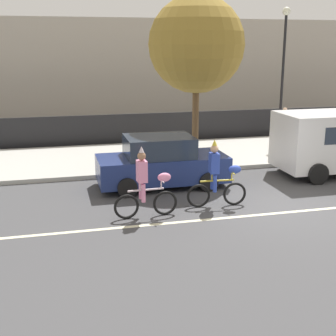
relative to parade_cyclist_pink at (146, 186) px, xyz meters
name	(u,v)px	position (x,y,z in m)	size (l,w,h in m)	color
ground_plane	(280,206)	(3.82, -0.09, -0.84)	(80.00, 80.00, 0.00)	#424244
road_centre_line	(288,212)	(3.82, -0.59, -0.84)	(36.00, 0.14, 0.01)	beige
sidewalk_curb	(207,153)	(3.82, 6.41, -0.77)	(60.00, 5.00, 0.15)	#ADAAA3
fence_line	(187,127)	(3.82, 9.31, -0.14)	(40.00, 0.08, 1.40)	black
building_backdrop	(132,70)	(2.69, 17.91, 2.05)	(28.00, 8.00, 5.79)	#B2A899
parade_cyclist_pink	(146,186)	(0.00, 0.00, 0.00)	(1.72, 0.50, 1.92)	black
parade_cyclist_cobalt	(218,177)	(2.10, 0.35, 0.00)	(1.72, 0.50, 1.92)	black
parked_car_navy	(161,163)	(1.01, 2.60, -0.06)	(4.10, 1.92, 1.64)	navy
street_lamp_post	(284,55)	(7.94, 8.17, 3.15)	(0.36, 0.36, 5.86)	black
street_tree_near_lamp	(197,45)	(2.78, 4.74, 3.57)	(3.39, 3.39, 5.97)	brown
pedestrian_onlooker	(284,125)	(7.57, 7.03, 0.17)	(0.32, 0.20, 1.62)	#33333D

